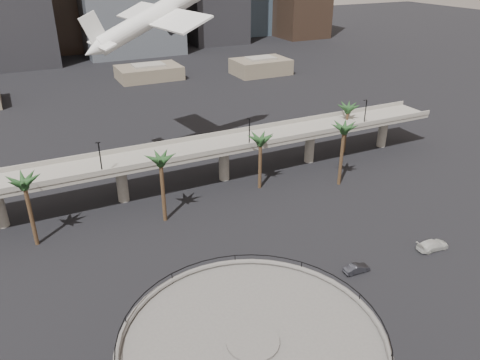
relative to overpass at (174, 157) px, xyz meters
name	(u,v)px	position (x,y,z in m)	size (l,w,h in m)	color
overpass	(174,157)	(0.00, 0.00, 0.00)	(130.00, 9.30, 14.70)	gray
palm_trees	(243,142)	(11.58, -7.82, 3.96)	(76.40, 18.40, 14.00)	#4B3620
low_buildings	(114,80)	(6.89, 87.30, -4.48)	(135.00, 27.50, 6.80)	brown
airborne_jet	(162,12)	(3.81, 13.75, 26.29)	(35.69, 32.76, 17.64)	silver
car_a	(288,283)	(4.20, -37.68, -6.54)	(1.88, 4.67, 1.59)	#A03116
car_b	(357,268)	(15.67, -39.14, -6.64)	(1.48, 4.26, 1.40)	black
car_c	(433,245)	(31.07, -39.71, -6.51)	(2.31, 5.69, 1.65)	silver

